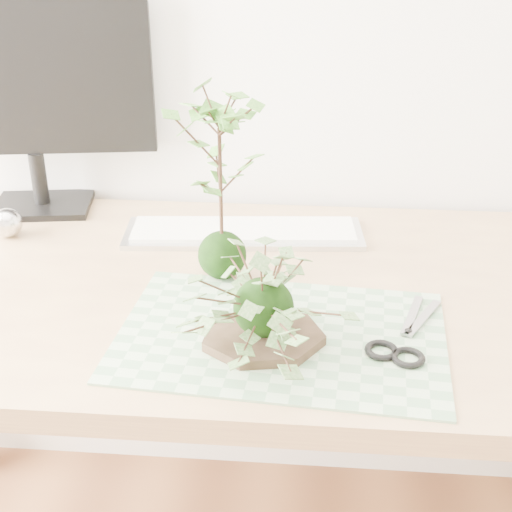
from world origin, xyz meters
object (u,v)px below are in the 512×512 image
(monitor, at_px, (28,89))
(keyboard, at_px, (244,232))
(ivy_kokedama, at_px, (264,282))
(desk, at_px, (239,328))
(maple_kokedama, at_px, (219,141))

(monitor, bearing_deg, keyboard, -22.63)
(ivy_kokedama, relative_size, keyboard, 0.61)
(desk, height_order, maple_kokedama, maple_kokedama)
(ivy_kokedama, distance_m, keyboard, 0.38)
(maple_kokedama, xyz_separation_m, keyboard, (0.02, 0.17, -0.23))
(ivy_kokedama, bearing_deg, maple_kokedama, 112.91)
(maple_kokedama, bearing_deg, monitor, 146.38)
(desk, bearing_deg, ivy_kokedama, -72.53)
(ivy_kokedama, relative_size, maple_kokedama, 0.82)
(ivy_kokedama, distance_m, monitor, 0.70)
(ivy_kokedama, relative_size, monitor, 0.58)
(monitor, bearing_deg, maple_kokedama, -42.20)
(maple_kokedama, distance_m, monitor, 0.49)
(maple_kokedama, bearing_deg, desk, -39.69)
(ivy_kokedama, distance_m, maple_kokedama, 0.26)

